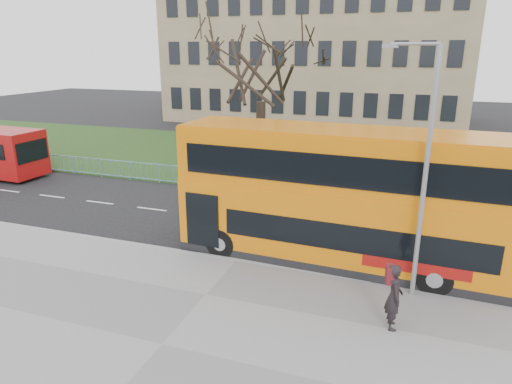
# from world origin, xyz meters

# --- Properties ---
(ground) EXTENTS (120.00, 120.00, 0.00)m
(ground) POSITION_xyz_m (0.00, 0.00, 0.00)
(ground) COLOR black
(ground) RESTS_ON ground
(pavement) EXTENTS (80.00, 10.50, 0.12)m
(pavement) POSITION_xyz_m (0.00, -6.75, 0.06)
(pavement) COLOR slate
(pavement) RESTS_ON ground
(kerb) EXTENTS (80.00, 0.20, 0.14)m
(kerb) POSITION_xyz_m (0.00, -1.55, 0.07)
(kerb) COLOR gray
(kerb) RESTS_ON ground
(grass_verge) EXTENTS (80.00, 15.40, 0.08)m
(grass_verge) POSITION_xyz_m (0.00, 14.30, 0.04)
(grass_verge) COLOR #213814
(grass_verge) RESTS_ON ground
(guard_railing) EXTENTS (40.00, 0.12, 1.10)m
(guard_railing) POSITION_xyz_m (0.00, 6.60, 0.55)
(guard_railing) COLOR #6CA0C0
(guard_railing) RESTS_ON ground
(bare_tree) EXTENTS (7.29, 7.29, 10.42)m
(bare_tree) POSITION_xyz_m (-3.00, 10.00, 5.29)
(bare_tree) COLOR black
(bare_tree) RESTS_ON grass_verge
(civic_building) EXTENTS (30.00, 15.00, 14.00)m
(civic_building) POSITION_xyz_m (-5.00, 35.00, 7.00)
(civic_building) COLOR #7D6E4F
(civic_building) RESTS_ON ground
(yellow_bus) EXTENTS (11.45, 3.17, 4.75)m
(yellow_bus) POSITION_xyz_m (3.38, -0.25, 2.55)
(yellow_bus) COLOR orange
(yellow_bus) RESTS_ON ground
(pedestrian) EXTENTS (0.57, 0.75, 1.86)m
(pedestrian) POSITION_xyz_m (5.50, -4.01, 1.05)
(pedestrian) COLOR black
(pedestrian) RESTS_ON pavement
(street_lamp) EXTENTS (1.57, 0.37, 7.41)m
(street_lamp) POSITION_xyz_m (5.91, -1.99, 4.18)
(street_lamp) COLOR gray
(street_lamp) RESTS_ON pavement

